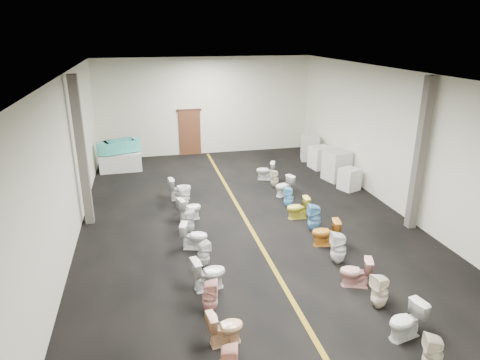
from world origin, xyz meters
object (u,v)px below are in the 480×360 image
(toilet_right_3, at_px, (355,272))
(toilet_right_9, at_px, (284,186))
(toilet_left_3, at_px, (210,296))
(toilet_right_8, at_px, (289,197))
(toilet_left_6, at_px, (194,236))
(toilet_left_4, at_px, (209,273))
(toilet_right_7, at_px, (298,208))
(toilet_left_10, at_px, (180,188))
(toilet_left_7, at_px, (189,222))
(display_table, at_px, (121,162))
(appliance_crate_a, at_px, (349,179))
(toilet_right_5, at_px, (325,233))
(appliance_crate_c, at_px, (321,157))
(toilet_left_2, at_px, (225,327))
(toilet_left_8, at_px, (189,208))
(toilet_right_10, at_px, (275,179))
(toilet_right_0, at_px, (433,354))
(toilet_right_4, at_px, (338,248))
(toilet_right_6, at_px, (314,218))
(toilet_left_9, at_px, (183,198))
(appliance_crate_d, at_px, (310,148))
(appliance_crate_b, at_px, (337,166))
(toilet_right_11, at_px, (266,171))
(toilet_right_2, at_px, (380,291))
(bathtub, at_px, (119,146))
(toilet_left_5, at_px, (204,254))
(toilet_right_1, at_px, (406,321))

(toilet_right_3, relative_size, toilet_right_9, 1.01)
(toilet_left_3, relative_size, toilet_right_8, 1.03)
(toilet_left_6, distance_m, toilet_right_3, 4.32)
(toilet_left_4, height_order, toilet_right_7, toilet_left_4)
(toilet_left_10, relative_size, toilet_right_8, 1.10)
(toilet_left_7, height_order, toilet_right_8, toilet_right_8)
(display_table, bearing_deg, toilet_left_4, -76.71)
(appliance_crate_a, xyz_separation_m, toilet_right_5, (-2.66, -3.89, -0.03))
(appliance_crate_c, relative_size, toilet_left_2, 1.31)
(toilet_left_8, height_order, toilet_right_10, toilet_left_8)
(toilet_right_0, bearing_deg, toilet_right_4, -160.68)
(toilet_right_5, relative_size, toilet_right_9, 1.06)
(toilet_left_2, xyz_separation_m, toilet_right_6, (3.48, 4.11, 0.07))
(toilet_right_3, bearing_deg, toilet_right_9, -162.16)
(toilet_right_0, distance_m, toilet_right_3, 2.72)
(toilet_left_9, xyz_separation_m, toilet_right_0, (3.48, -8.17, -0.01))
(toilet_right_7, relative_size, toilet_right_8, 0.99)
(appliance_crate_a, xyz_separation_m, toilet_left_9, (-6.21, -0.45, -0.03))
(appliance_crate_a, height_order, toilet_right_5, appliance_crate_a)
(appliance_crate_a, bearing_deg, appliance_crate_d, 90.00)
(toilet_left_4, height_order, toilet_right_6, toilet_right_6)
(appliance_crate_b, height_order, toilet_right_8, appliance_crate_b)
(display_table, distance_m, toilet_right_11, 6.17)
(appliance_crate_d, relative_size, toilet_left_8, 1.43)
(toilet_right_2, distance_m, toilet_right_9, 6.72)
(toilet_right_4, bearing_deg, toilet_left_4, -76.59)
(bathtub, distance_m, appliance_crate_c, 8.53)
(toilet_left_2, bearing_deg, toilet_right_7, -40.63)
(appliance_crate_d, distance_m, toilet_right_2, 11.03)
(display_table, bearing_deg, bathtub, 116.57)
(toilet_left_7, bearing_deg, toilet_right_6, -104.02)
(toilet_left_10, bearing_deg, toilet_right_2, -158.70)
(appliance_crate_b, distance_m, toilet_right_0, 10.12)
(toilet_left_8, bearing_deg, appliance_crate_a, -95.66)
(display_table, relative_size, toilet_right_10, 2.52)
(toilet_left_5, xyz_separation_m, toilet_right_8, (3.33, 3.13, 0.02))
(toilet_left_8, distance_m, toilet_right_2, 6.41)
(appliance_crate_b, distance_m, toilet_left_9, 6.41)
(toilet_left_9, xyz_separation_m, toilet_right_4, (3.48, -4.41, 0.05))
(toilet_left_10, distance_m, toilet_right_11, 3.74)
(toilet_left_9, height_order, toilet_right_7, toilet_left_9)
(toilet_left_8, relative_size, toilet_right_11, 1.02)
(toilet_right_2, bearing_deg, toilet_left_2, -93.88)
(toilet_left_5, relative_size, toilet_right_11, 0.91)
(toilet_left_10, xyz_separation_m, toilet_right_1, (3.55, -8.19, -0.02))
(toilet_right_5, distance_m, toilet_right_11, 5.64)
(toilet_left_4, bearing_deg, display_table, 2.73)
(toilet_left_9, distance_m, toilet_right_2, 7.24)
(toilet_right_0, relative_size, toilet_right_11, 0.98)
(display_table, xyz_separation_m, toilet_right_3, (5.57, -10.17, -0.02))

